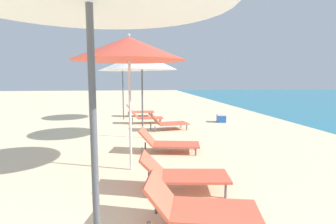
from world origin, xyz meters
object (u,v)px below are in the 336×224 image
object	(u,v)px
umbrella_farthest	(122,66)
lounger_farthest_shoreside	(139,111)
umbrella_third	(142,62)
lounger_nearest_shoreside	(198,206)
umbrella_second	(129,49)
lounger_third_shoreside	(167,122)
lounger_second_inland	(182,173)
lounger_farthest_inland	(145,117)
cooler_box	(221,118)
lounger_second_shoreside	(167,142)

from	to	relation	value
umbrella_farthest	lounger_farthest_shoreside	xyz separation A→B (m)	(0.73, 0.91, -2.14)
umbrella_third	umbrella_farthest	bearing A→B (deg)	100.45
lounger_nearest_shoreside	umbrella_second	world-z (taller)	umbrella_second
lounger_third_shoreside	umbrella_farthest	distance (m)	3.85
lounger_nearest_shoreside	umbrella_farthest	world-z (taller)	umbrella_farthest
umbrella_third	lounger_second_inland	bearing A→B (deg)	-83.13
lounger_nearest_shoreside	umbrella_farthest	bearing A→B (deg)	110.90
lounger_farthest_shoreside	lounger_farthest_inland	size ratio (longest dim) A/B	0.99
lounger_third_shoreside	lounger_farthest_shoreside	xyz separation A→B (m)	(-0.93, 3.65, -0.01)
lounger_farthest_inland	cooler_box	distance (m)	3.23
umbrella_farthest	lounger_nearest_shoreside	bearing A→B (deg)	-82.43
lounger_third_shoreside	cooler_box	bearing A→B (deg)	19.25
umbrella_third	lounger_farthest_inland	size ratio (longest dim) A/B	1.99
lounger_second_shoreside	umbrella_farthest	xyz separation A→B (m)	(-1.29, 5.69, 2.15)
lounger_second_inland	umbrella_third	size ratio (longest dim) A/B	0.57
umbrella_third	lounger_third_shoreside	distance (m)	2.59
umbrella_farthest	lounger_third_shoreside	bearing A→B (deg)	-58.69
cooler_box	lounger_third_shoreside	bearing A→B (deg)	-150.28
lounger_second_inland	cooler_box	bearing A→B (deg)	74.25
lounger_nearest_shoreside	lounger_farthest_inland	xyz separation A→B (m)	(-0.28, 7.98, 0.00)
lounger_nearest_shoreside	umbrella_second	bearing A→B (deg)	123.59
umbrella_third	lounger_second_shoreside	bearing A→B (deg)	-72.30
umbrella_farthest	lounger_farthest_inland	size ratio (longest dim) A/B	2.01
lounger_second_inland	umbrella_farthest	bearing A→B (deg)	106.34
umbrella_third	lounger_third_shoreside	size ratio (longest dim) A/B	1.81
lounger_second_shoreside	lounger_third_shoreside	distance (m)	2.98
lounger_second_inland	lounger_farthest_inland	bearing A→B (deg)	100.13
umbrella_second	umbrella_farthest	size ratio (longest dim) A/B	1.01
umbrella_third	lounger_farthest_shoreside	world-z (taller)	umbrella_third
umbrella_third	lounger_farthest_shoreside	distance (m)	5.28
lounger_third_shoreside	umbrella_second	bearing A→B (deg)	-117.67
umbrella_farthest	umbrella_third	bearing A→B (deg)	-79.55
umbrella_second	umbrella_farthest	world-z (taller)	umbrella_second
umbrella_second	lounger_second_inland	world-z (taller)	umbrella_second
lounger_nearest_shoreside	umbrella_farthest	xyz separation A→B (m)	(-1.22, 9.20, 2.13)
umbrella_farthest	cooler_box	xyz separation A→B (m)	(4.17, -1.31, -2.24)
umbrella_second	cooler_box	xyz separation A→B (m)	(3.79, 5.60, -2.26)
umbrella_farthest	lounger_second_shoreside	bearing A→B (deg)	-77.26
lounger_second_shoreside	lounger_farthest_shoreside	world-z (taller)	lounger_second_shoreside
lounger_second_shoreside	lounger_farthest_shoreside	distance (m)	6.63
cooler_box	lounger_nearest_shoreside	bearing A→B (deg)	-110.47
lounger_nearest_shoreside	lounger_second_inland	bearing A→B (deg)	103.13
umbrella_second	cooler_box	distance (m)	7.13
lounger_farthest_inland	lounger_second_inland	bearing A→B (deg)	-87.66
lounger_second_shoreside	lounger_farthest_inland	world-z (taller)	lounger_second_shoreside
lounger_second_shoreside	lounger_farthest_shoreside	bearing A→B (deg)	105.49
lounger_third_shoreside	lounger_farthest_inland	size ratio (longest dim) A/B	1.10
lounger_nearest_shoreside	cooler_box	xyz separation A→B (m)	(2.95, 7.89, -0.10)
umbrella_second	lounger_third_shoreside	bearing A→B (deg)	72.80
lounger_nearest_shoreside	lounger_farthest_shoreside	world-z (taller)	lounger_nearest_shoreside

